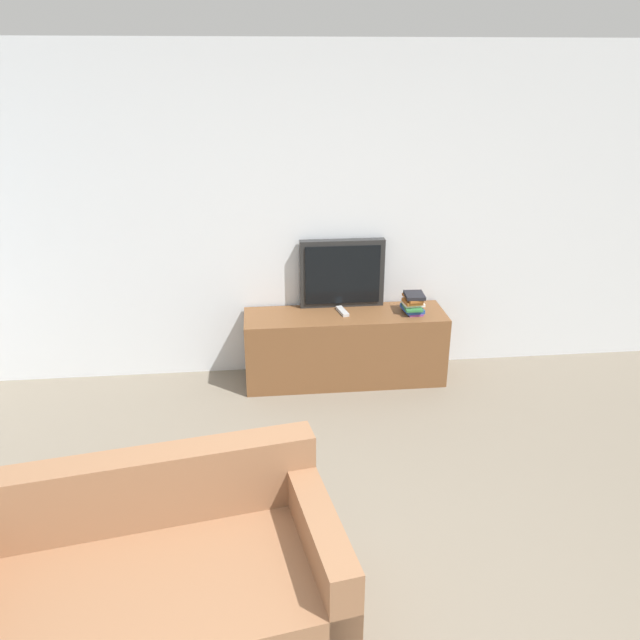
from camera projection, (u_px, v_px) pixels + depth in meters
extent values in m
cube|color=silver|center=(307.00, 217.00, 4.91)|extent=(9.00, 0.06, 2.60)
cube|color=brown|center=(345.00, 347.00, 5.07)|extent=(1.60, 0.46, 0.58)
cube|color=black|center=(342.00, 273.00, 5.03)|extent=(0.68, 0.08, 0.56)
cube|color=black|center=(343.00, 275.00, 4.98)|extent=(0.60, 0.01, 0.48)
cube|color=#8C6042|center=(151.00, 615.00, 2.70)|extent=(1.76, 1.13, 0.44)
cube|color=#8C6042|center=(139.00, 489.00, 2.86)|extent=(1.64, 0.43, 0.36)
cube|color=#8C6042|center=(317.00, 563.00, 2.85)|extent=(0.28, 0.88, 0.64)
cube|color=#7A3884|center=(413.00, 311.00, 4.99)|extent=(0.13, 0.22, 0.02)
cube|color=#23478E|center=(412.00, 309.00, 4.98)|extent=(0.16, 0.21, 0.03)
cube|color=#2D753D|center=(412.00, 307.00, 4.96)|extent=(0.14, 0.21, 0.02)
cube|color=silver|center=(413.00, 303.00, 4.97)|extent=(0.17, 0.15, 0.02)
cube|color=#995623|center=(412.00, 301.00, 4.94)|extent=(0.15, 0.16, 0.03)
cube|color=#995623|center=(413.00, 298.00, 4.95)|extent=(0.13, 0.21, 0.02)
cube|color=black|center=(414.00, 295.00, 4.93)|extent=(0.16, 0.19, 0.03)
cube|color=#B7B7B7|center=(342.00, 311.00, 4.98)|extent=(0.09, 0.20, 0.02)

